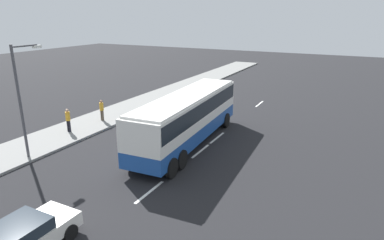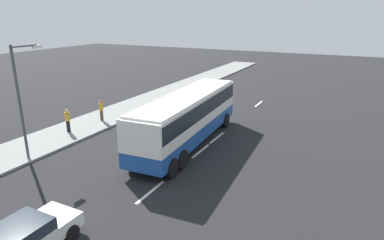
{
  "view_description": "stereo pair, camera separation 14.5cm",
  "coord_description": "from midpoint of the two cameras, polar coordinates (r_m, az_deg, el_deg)",
  "views": [
    {
      "loc": [
        -17.16,
        -10.44,
        8.3
      ],
      "look_at": [
        1.5,
        -0.84,
        1.62
      ],
      "focal_mm": 31.23,
      "sensor_mm": 36.0,
      "label": 1
    },
    {
      "loc": [
        -17.23,
        -10.31,
        8.3
      ],
      "look_at": [
        1.5,
        -0.84,
        1.62
      ],
      "focal_mm": 31.23,
      "sensor_mm": 36.0,
      "label": 2
    }
  ],
  "objects": [
    {
      "name": "ground_plane",
      "position": [
        21.73,
        -3.61,
        -4.83
      ],
      "size": [
        120.0,
        120.0,
        0.0
      ],
      "primitive_type": "plane",
      "color": "black"
    },
    {
      "name": "sidewalk_curb",
      "position": [
        26.53,
        -18.8,
        -1.38
      ],
      "size": [
        80.0,
        4.0,
        0.15
      ],
      "primitive_type": "cube",
      "color": "gray",
      "rests_on": "ground_plane"
    },
    {
      "name": "lane_centreline",
      "position": [
        18.56,
        -2.87,
        -8.91
      ],
      "size": [
        33.28,
        0.16,
        0.01
      ],
      "color": "white",
      "rests_on": "ground_plane"
    },
    {
      "name": "coach_bus",
      "position": [
        21.72,
        -0.55,
        1.06
      ],
      "size": [
        11.97,
        3.3,
        3.37
      ],
      "rotation": [
        0.0,
        0.0,
        0.06
      ],
      "color": "#1E4C9E",
      "rests_on": "ground_plane"
    },
    {
      "name": "car_white_minivan",
      "position": [
        13.85,
        -27.09,
        -17.66
      ],
      "size": [
        4.13,
        1.87,
        1.35
      ],
      "rotation": [
        0.0,
        0.0,
        -0.0
      ],
      "color": "white",
      "rests_on": "ground_plane"
    },
    {
      "name": "pedestrian_near_curb",
      "position": [
        27.46,
        -15.03,
        1.88
      ],
      "size": [
        0.32,
        0.32,
        1.68
      ],
      "rotation": [
        0.0,
        0.0,
        0.0
      ],
      "color": "brown",
      "rests_on": "sidewalk_curb"
    },
    {
      "name": "pedestrian_at_crossing",
      "position": [
        25.51,
        -20.27,
        0.23
      ],
      "size": [
        0.32,
        0.32,
        1.71
      ],
      "rotation": [
        0.0,
        0.0,
        0.14
      ],
      "color": "black",
      "rests_on": "sidewalk_curb"
    },
    {
      "name": "street_lamp",
      "position": [
        21.38,
        -26.86,
        4.09
      ],
      "size": [
        1.96,
        0.24,
        6.58
      ],
      "color": "#47474C",
      "rests_on": "sidewalk_curb"
    }
  ]
}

